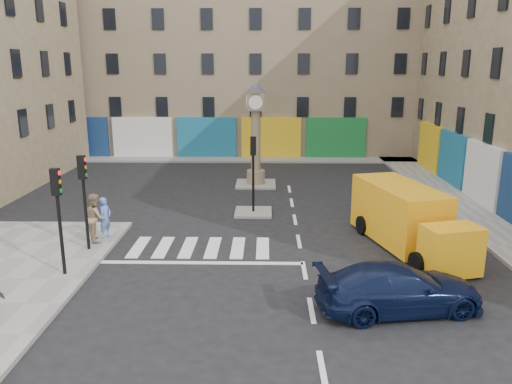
{
  "coord_description": "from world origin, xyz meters",
  "views": [
    {
      "loc": [
        -1.38,
        -15.6,
        7.13
      ],
      "look_at": [
        -1.79,
        4.46,
        2.0
      ],
      "focal_mm": 35.0,
      "sensor_mm": 36.0,
      "label": 1
    }
  ],
  "objects_px": {
    "pedestrian_tan": "(95,217)",
    "yellow_van": "(407,218)",
    "navy_sedan": "(399,288)",
    "pedestrian_blue": "(105,218)",
    "traffic_light_left_near": "(58,205)",
    "traffic_light_island": "(253,162)",
    "traffic_light_left_far": "(84,187)",
    "clock_pillar": "(256,127)"
  },
  "relations": [
    {
      "from": "traffic_light_left_near",
      "to": "traffic_light_left_far",
      "type": "bearing_deg",
      "value": 90.0
    },
    {
      "from": "traffic_light_left_near",
      "to": "clock_pillar",
      "type": "bearing_deg",
      "value": 65.45
    },
    {
      "from": "clock_pillar",
      "to": "navy_sedan",
      "type": "distance_m",
      "value": 16.81
    },
    {
      "from": "navy_sedan",
      "to": "yellow_van",
      "type": "distance_m",
      "value": 5.68
    },
    {
      "from": "yellow_van",
      "to": "pedestrian_tan",
      "type": "relative_size",
      "value": 3.49
    },
    {
      "from": "clock_pillar",
      "to": "yellow_van",
      "type": "xyz_separation_m",
      "value": [
        6.24,
        -10.52,
        -2.35
      ]
    },
    {
      "from": "navy_sedan",
      "to": "pedestrian_blue",
      "type": "height_order",
      "value": "pedestrian_blue"
    },
    {
      "from": "clock_pillar",
      "to": "navy_sedan",
      "type": "xyz_separation_m",
      "value": [
        4.58,
        -15.92,
        -2.83
      ]
    },
    {
      "from": "traffic_light_left_far",
      "to": "clock_pillar",
      "type": "distance_m",
      "value": 13.05
    },
    {
      "from": "traffic_light_island",
      "to": "yellow_van",
      "type": "relative_size",
      "value": 0.54
    },
    {
      "from": "pedestrian_tan",
      "to": "pedestrian_blue",
      "type": "bearing_deg",
      "value": -67.3
    },
    {
      "from": "traffic_light_island",
      "to": "navy_sedan",
      "type": "relative_size",
      "value": 0.75
    },
    {
      "from": "traffic_light_left_near",
      "to": "navy_sedan",
      "type": "relative_size",
      "value": 0.75
    },
    {
      "from": "traffic_light_left_far",
      "to": "navy_sedan",
      "type": "distance_m",
      "value": 11.94
    },
    {
      "from": "navy_sedan",
      "to": "pedestrian_blue",
      "type": "relative_size",
      "value": 2.85
    },
    {
      "from": "traffic_light_left_near",
      "to": "yellow_van",
      "type": "bearing_deg",
      "value": 14.65
    },
    {
      "from": "traffic_light_left_near",
      "to": "traffic_light_island",
      "type": "xyz_separation_m",
      "value": [
        6.3,
        7.8,
        -0.03
      ]
    },
    {
      "from": "navy_sedan",
      "to": "pedestrian_blue",
      "type": "distance_m",
      "value": 12.08
    },
    {
      "from": "yellow_van",
      "to": "clock_pillar",
      "type": "bearing_deg",
      "value": 105.96
    },
    {
      "from": "traffic_light_left_near",
      "to": "clock_pillar",
      "type": "xyz_separation_m",
      "value": [
        6.3,
        13.8,
        0.93
      ]
    },
    {
      "from": "traffic_light_island",
      "to": "pedestrian_tan",
      "type": "relative_size",
      "value": 1.87
    },
    {
      "from": "traffic_light_island",
      "to": "pedestrian_tan",
      "type": "height_order",
      "value": "traffic_light_island"
    },
    {
      "from": "traffic_light_island",
      "to": "navy_sedan",
      "type": "xyz_separation_m",
      "value": [
        4.58,
        -9.93,
        -1.88
      ]
    },
    {
      "from": "traffic_light_left_near",
      "to": "traffic_light_island",
      "type": "distance_m",
      "value": 10.03
    },
    {
      "from": "pedestrian_tan",
      "to": "traffic_light_island",
      "type": "bearing_deg",
      "value": -81.34
    },
    {
      "from": "traffic_light_left_far",
      "to": "traffic_light_island",
      "type": "relative_size",
      "value": 1.0
    },
    {
      "from": "yellow_van",
      "to": "pedestrian_blue",
      "type": "distance_m",
      "value": 12.25
    },
    {
      "from": "pedestrian_blue",
      "to": "traffic_light_left_near",
      "type": "bearing_deg",
      "value": -166.93
    },
    {
      "from": "traffic_light_left_near",
      "to": "traffic_light_island",
      "type": "relative_size",
      "value": 1.0
    },
    {
      "from": "clock_pillar",
      "to": "pedestrian_tan",
      "type": "xyz_separation_m",
      "value": [
        -6.29,
        -10.43,
        -2.41
      ]
    },
    {
      "from": "traffic_light_left_far",
      "to": "clock_pillar",
      "type": "relative_size",
      "value": 0.61
    },
    {
      "from": "traffic_light_left_near",
      "to": "traffic_light_island",
      "type": "bearing_deg",
      "value": 51.07
    },
    {
      "from": "traffic_light_left_far",
      "to": "navy_sedan",
      "type": "relative_size",
      "value": 0.75
    },
    {
      "from": "traffic_light_left_near",
      "to": "pedestrian_tan",
      "type": "distance_m",
      "value": 3.67
    },
    {
      "from": "traffic_light_left_far",
      "to": "navy_sedan",
      "type": "xyz_separation_m",
      "value": [
        10.88,
        -4.53,
        -1.91
      ]
    },
    {
      "from": "clock_pillar",
      "to": "pedestrian_tan",
      "type": "distance_m",
      "value": 12.42
    },
    {
      "from": "pedestrian_tan",
      "to": "yellow_van",
      "type": "bearing_deg",
      "value": -116.93
    },
    {
      "from": "navy_sedan",
      "to": "yellow_van",
      "type": "xyz_separation_m",
      "value": [
        1.66,
        5.41,
        0.48
      ]
    },
    {
      "from": "navy_sedan",
      "to": "pedestrian_tan",
      "type": "xyz_separation_m",
      "value": [
        -10.87,
        5.49,
        0.42
      ]
    },
    {
      "from": "traffic_light_left_near",
      "to": "yellow_van",
      "type": "xyz_separation_m",
      "value": [
        12.54,
        3.28,
        -1.43
      ]
    },
    {
      "from": "pedestrian_blue",
      "to": "traffic_light_island",
      "type": "bearing_deg",
      "value": -37.93
    },
    {
      "from": "traffic_light_island",
      "to": "navy_sedan",
      "type": "distance_m",
      "value": 11.09
    }
  ]
}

